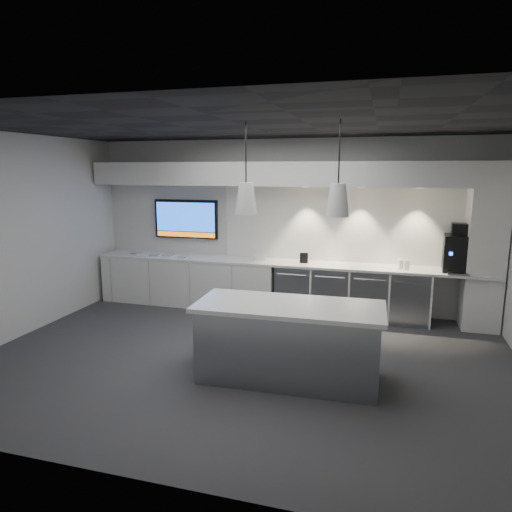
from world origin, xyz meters
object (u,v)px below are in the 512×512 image
(wall_tv, at_px, (186,219))
(coffee_machine, at_px, (457,252))
(bin, at_px, (204,345))
(island, at_px, (289,342))

(wall_tv, height_order, coffee_machine, wall_tv)
(bin, xyz_separation_m, coffee_machine, (3.32, 2.34, 1.00))
(wall_tv, distance_m, coffee_machine, 4.74)
(wall_tv, relative_size, island, 0.57)
(bin, bearing_deg, wall_tv, 118.32)
(island, bearing_deg, bin, 167.36)
(bin, distance_m, coffee_machine, 4.19)
(wall_tv, bearing_deg, bin, -61.68)
(wall_tv, height_order, island, wall_tv)
(island, distance_m, coffee_machine, 3.44)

